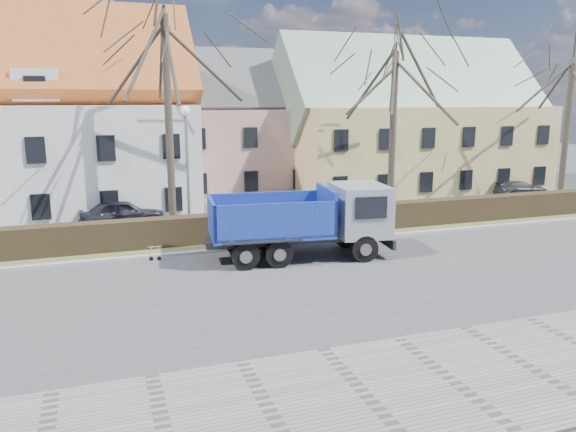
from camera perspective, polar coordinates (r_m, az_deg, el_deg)
name	(u,v)px	position (r m, az deg, el deg)	size (l,w,h in m)	color
ground	(260,282)	(20.61, -2.82, -6.75)	(120.00, 120.00, 0.00)	#404042
sidewalk_near	(366,396)	(13.32, 7.89, -17.70)	(80.00, 5.00, 0.08)	gray
curb_far	(231,249)	(24.86, -5.77, -3.37)	(80.00, 0.30, 0.12)	#9C9B98
grass_strip	(224,241)	(26.37, -6.57, -2.51)	(80.00, 3.00, 0.10)	#505731
hedge	(224,229)	(26.04, -6.51, -1.34)	(60.00, 0.90, 1.30)	black
building_pink	(235,135)	(39.97, -5.36, 8.18)	(10.80, 8.80, 8.00)	tan
building_yellow	(408,131)	(41.73, 12.07, 8.47)	(18.80, 10.80, 8.50)	tan
tree_1	(168,103)	(27.48, -12.10, 11.12)	(9.20, 9.20, 12.65)	#362F25
tree_2	(393,118)	(31.32, 10.65, 9.74)	(8.00, 8.00, 11.00)	#362F25
tree_3	(567,120)	(38.65, 26.52, 8.68)	(7.60, 7.60, 10.45)	#362F25
dump_truck	(294,222)	(23.24, 0.62, -0.58)	(7.80, 2.90, 3.12)	navy
streetlight	(188,174)	(26.30, -10.16, 4.23)	(0.49, 0.49, 6.30)	gray
cart_frame	(150,253)	(23.80, -13.88, -3.65)	(0.75, 0.43, 0.68)	silver
parked_car_a	(122,213)	(30.40, -16.51, 0.32)	(1.72, 4.28, 1.46)	black
parked_car_b	(521,189)	(40.92, 22.57, 2.53)	(1.54, 3.79, 1.10)	#2F2F31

